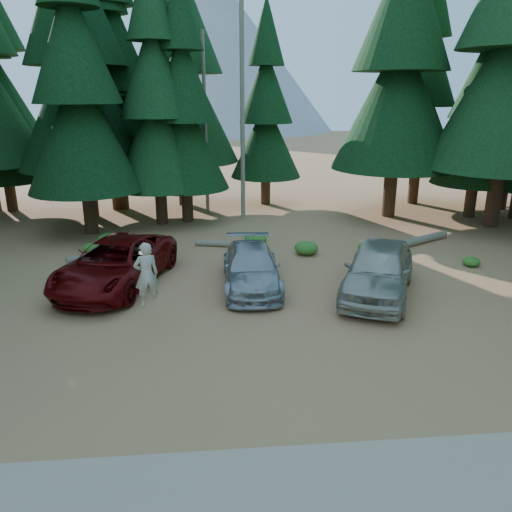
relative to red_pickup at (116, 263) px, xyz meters
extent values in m
plane|color=#B46E4C|center=(4.54, -4.64, -0.85)|extent=(160.00, 160.00, 0.00)
cylinder|color=gray|center=(5.34, 9.86, 5.15)|extent=(0.24, 0.24, 12.00)
cylinder|color=gray|center=(3.34, 11.36, 4.15)|extent=(0.20, 0.20, 10.00)
cone|color=#94989C|center=(4.54, 80.36, 13.15)|extent=(44.00, 44.00, 28.00)
cone|color=#94989C|center=(-3.46, 90.36, 9.15)|extent=(36.00, 36.00, 20.00)
imported|color=#5F0809|center=(0.00, 0.00, 0.00)|extent=(4.46, 6.70, 1.71)
imported|color=#A8AAB0|center=(4.95, -0.57, -0.13)|extent=(2.11, 5.00, 1.44)
imported|color=#B2AD9E|center=(9.33, -1.73, 0.08)|extent=(4.27, 5.88, 1.86)
imported|color=beige|center=(1.57, -3.46, 0.78)|extent=(0.85, 0.69, 2.01)
cylinder|color=white|center=(1.57, -3.41, 1.46)|extent=(0.36, 0.36, 0.04)
cylinder|color=gray|center=(-1.01, 3.65, -0.73)|extent=(3.19, 2.14, 0.26)
cylinder|color=gray|center=(4.26, 4.42, -0.73)|extent=(3.01, 0.96, 0.25)
cylinder|color=gray|center=(12.52, 3.66, -0.68)|extent=(5.03, 3.04, 0.36)
ellipsoid|color=#2B6C20|center=(-1.83, 4.11, -0.64)|extent=(0.77, 0.77, 0.42)
ellipsoid|color=#2B6C20|center=(-1.28, 5.22, -0.57)|extent=(1.04, 1.04, 0.57)
ellipsoid|color=#2B6C20|center=(0.48, 2.22, -0.56)|extent=(1.09, 1.09, 0.60)
ellipsoid|color=#2B6C20|center=(5.57, 4.56, -0.56)|extent=(1.07, 1.07, 0.59)
ellipsoid|color=#2B6C20|center=(10.48, 2.84, -0.58)|extent=(1.01, 1.01, 0.55)
ellipsoid|color=#2B6C20|center=(7.69, 3.03, -0.57)|extent=(1.04, 1.04, 0.57)
ellipsoid|color=#2B6C20|center=(14.18, 0.86, -0.66)|extent=(0.69, 0.69, 0.38)
camera|label=1|loc=(3.58, -17.68, 5.98)|focal=35.00mm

